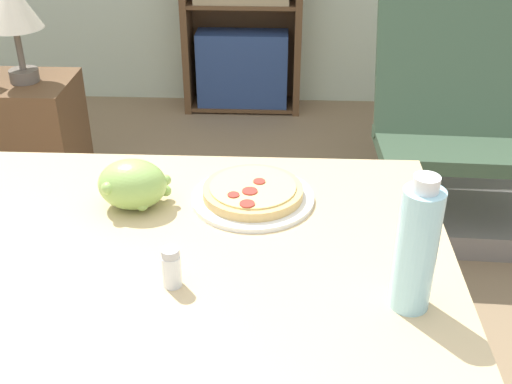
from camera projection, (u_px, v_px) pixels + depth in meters
dining_table at (160, 300)px, 1.23m from camera, size 1.10×0.82×0.72m
pizza_on_plate at (253, 194)px, 1.34m from camera, size 0.26×0.26×0.04m
grape_bunch at (132, 185)px, 1.30m from camera, size 0.15×0.11×0.10m
drink_bottle at (417, 248)px, 1.00m from camera, size 0.07×0.07×0.24m
salt_shaker at (171, 268)px, 1.08m from camera, size 0.03×0.03×0.07m
lounge_chair_far at (458, 153)px, 2.52m from camera, size 0.69×0.79×0.88m
side_table at (38, 146)px, 2.60m from camera, size 0.34×0.34×0.55m
table_lamp at (11, 8)px, 2.32m from camera, size 0.21×0.21×0.40m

